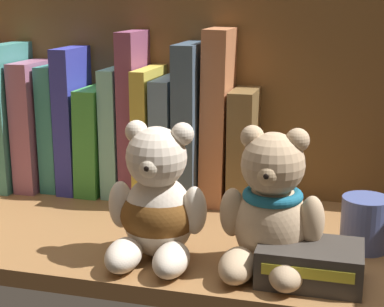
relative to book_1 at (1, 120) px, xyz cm
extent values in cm
cube|color=olive|center=(35.10, -12.81, -10.85)|extent=(79.94, 31.81, 2.00)
cube|color=brown|center=(35.10, 3.70, 3.92)|extent=(82.34, 1.20, 31.53)
cube|color=#A94F1D|center=(0.00, 0.00, 0.00)|extent=(2.50, 10.43, 19.70)
cube|color=teal|center=(3.01, 0.00, 1.01)|extent=(2.73, 13.62, 21.72)
cube|color=#9C5E7C|center=(6.39, 0.00, -0.25)|extent=(3.25, 11.64, 19.19)
cube|color=teal|center=(9.67, 0.00, -0.51)|extent=(2.52, 9.05, 18.69)
cube|color=#3439AA|center=(12.67, 0.00, 0.81)|extent=(2.68, 10.26, 21.31)
cube|color=green|center=(16.11, 0.00, -2.04)|extent=(3.78, 10.56, 15.70)
cube|color=#82CEC5|center=(19.40, 0.00, -0.58)|extent=(2.41, 9.57, 18.54)
cube|color=#864363|center=(22.22, 0.00, 2.04)|extent=(2.44, 9.66, 23.78)
cube|color=gold|center=(24.89, 0.00, -0.42)|extent=(2.10, 13.95, 18.87)
cube|color=slate|center=(27.67, 0.00, -1.04)|extent=(2.68, 13.65, 17.62)
cube|color=#42566A|center=(30.92, 0.00, 1.35)|extent=(3.01, 13.38, 22.39)
cube|color=#BF7349|center=(34.47, 0.00, 2.31)|extent=(3.74, 9.27, 24.37)
cube|color=brown|center=(38.20, 0.00, -1.75)|extent=(3.37, 9.37, 16.20)
ellipsoid|color=beige|center=(32.28, -20.79, -5.13)|extent=(8.02, 7.36, 9.43)
sphere|color=beige|center=(32.30, -21.27, 1.80)|extent=(6.71, 6.71, 6.71)
sphere|color=beige|center=(29.94, -20.86, 4.42)|extent=(2.51, 2.51, 2.51)
sphere|color=beige|center=(34.63, -20.73, 4.42)|extent=(2.51, 2.51, 2.51)
sphere|color=beige|center=(32.37, -23.64, 1.40)|extent=(2.51, 2.51, 2.51)
sphere|color=black|center=(32.39, -24.52, 1.47)|extent=(0.88, 0.88, 0.88)
ellipsoid|color=beige|center=(29.82, -25.35, -8.17)|extent=(3.96, 6.40, 3.35)
ellipsoid|color=beige|center=(35.01, -25.20, -8.17)|extent=(3.96, 6.40, 3.35)
ellipsoid|color=beige|center=(28.05, -21.39, -3.95)|extent=(2.80, 2.80, 5.45)
ellipsoid|color=beige|center=(36.54, -21.14, -3.95)|extent=(2.80, 2.80, 5.45)
ellipsoid|color=brown|center=(32.28, -20.79, -4.90)|extent=(8.68, 8.02, 6.60)
ellipsoid|color=tan|center=(44.90, -20.37, -5.13)|extent=(8.03, 7.37, 9.44)
sphere|color=tan|center=(44.88, -20.84, 1.82)|extent=(6.72, 6.72, 6.72)
sphere|color=tan|center=(42.55, -20.25, 4.44)|extent=(2.52, 2.52, 2.52)
sphere|color=tan|center=(47.25, -20.49, 4.44)|extent=(2.52, 2.52, 2.52)
sphere|color=tan|center=(44.75, -23.22, 1.42)|extent=(2.52, 2.52, 2.52)
sphere|color=black|center=(44.71, -24.10, 1.48)|extent=(0.88, 0.88, 0.88)
ellipsoid|color=tan|center=(42.08, -24.72, -8.17)|extent=(4.10, 6.48, 3.36)
ellipsoid|color=tan|center=(47.26, -24.98, -8.17)|extent=(4.10, 6.48, 3.36)
ellipsoid|color=tan|center=(40.63, -20.62, -3.95)|extent=(2.86, 2.86, 5.46)
ellipsoid|color=tan|center=(49.12, -21.06, -3.95)|extent=(2.86, 2.86, 5.46)
torus|color=#1B6484|center=(44.90, -20.37, -1.73)|extent=(6.45, 6.45, 1.21)
cylinder|color=#4C5B99|center=(54.73, -13.13, -6.73)|extent=(5.55, 5.55, 6.23)
cube|color=#38332D|center=(49.29, -22.96, -7.84)|extent=(10.57, 6.99, 4.02)
cube|color=gold|center=(49.29, -26.53, -7.34)|extent=(8.98, 0.16, 1.13)
camera|label=1|loc=(52.61, -81.83, 18.93)|focal=57.16mm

